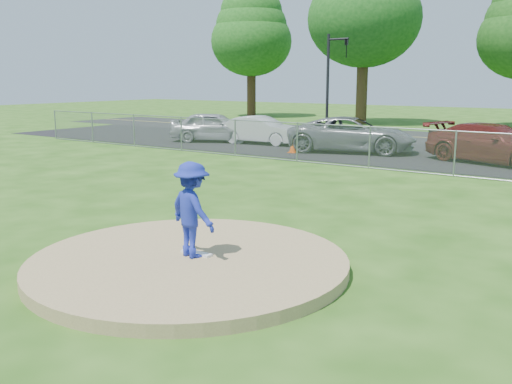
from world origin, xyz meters
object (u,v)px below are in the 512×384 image
Objects in this scene: parked_car_gray at (352,134)px; tree_left at (365,4)px; traffic_cone at (293,145)px; parked_car_darkred at (493,144)px; tree_far_left at (251,31)px; pitcher at (192,210)px; parked_car_white at (261,130)px; parked_car_silver at (215,127)px; traffic_signal_left at (332,75)px.

tree_left is at bearing 6.31° from parked_car_gray.
parked_car_darkred is (7.86, 1.61, 0.41)m from traffic_cone.
tree_far_left is 6.61× the size of pitcher.
parked_car_gray is at bearing -66.86° from tree_left.
pitcher reaches higher than parked_car_white.
parked_car_silver reaches higher than parked_car_white.
tree_far_left is at bearing 30.04° from parked_car_white.
parked_car_gray is at bearing 105.41° from parked_car_darkred.
pitcher reaches higher than parked_car_silver.
tree_left reaches higher than pitcher.
traffic_signal_left is 7.77m from parked_car_gray.
traffic_cone is at bearing -129.79° from parked_car_silver.
parked_car_silver is (-3.40, -6.20, -2.59)m from traffic_signal_left.
parked_car_silver is at bearing -94.37° from tree_left.
tree_left reaches higher than traffic_cone.
pitcher is 0.29× the size of parked_car_gray.
parked_car_silver reaches higher than parked_car_darkred.
traffic_signal_left is at bearing 17.96° from parked_car_gray.
tree_left is 2.24× the size of traffic_signal_left.
tree_left is at bearing -28.74° from parked_car_silver.
traffic_cone is at bearing -75.08° from tree_left.
parked_car_white is at bearing -44.83° from pitcher.
pitcher is at bearing -155.66° from parked_car_white.
parked_car_white is 0.75× the size of parked_car_gray.
pitcher is 16.55m from parked_car_gray.
parked_car_silver is 0.86× the size of parked_car_darkred.
tree_left is 16.98m from parked_car_silver.
tree_left reaches higher than parked_car_darkred.
parked_car_gray reaches higher than parked_car_silver.
tree_far_left reaches higher than parked_car_silver.
parked_car_gray is at bearing 41.62° from traffic_cone.
tree_far_left is at bearing 140.27° from traffic_signal_left.
tree_left is 20.91m from parked_car_darkred.
parked_car_darkred is at bearing -36.32° from tree_far_left.
parked_car_darkred is (10.99, -0.47, 0.07)m from parked_car_white.
parked_car_darkred is at bearing -98.94° from parked_car_white.
parked_car_gray is (1.95, 1.74, 0.43)m from traffic_cone.
tree_left is 16.56m from parked_car_white.
traffic_signal_left is (2.24, -9.00, -4.88)m from tree_left.
traffic_signal_left is at bearing -53.78° from pitcher.
parked_car_darkred is (13.49, 0.05, -0.01)m from parked_car_silver.
parked_car_gray is at bearing -55.21° from traffic_signal_left.
parked_car_silver is at bearing 106.89° from parked_car_darkred.
pitcher is at bearing -166.57° from parked_car_silver.
tree_left is 2.27× the size of parked_car_gray.
traffic_cone is at bearing -50.49° from tree_far_left.
parked_car_white is at bearing -102.42° from parked_car_silver.
pitcher is 15.62m from traffic_cone.
traffic_cone is at bearing -73.97° from traffic_signal_left.
tree_far_left reaches higher than pitcher.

